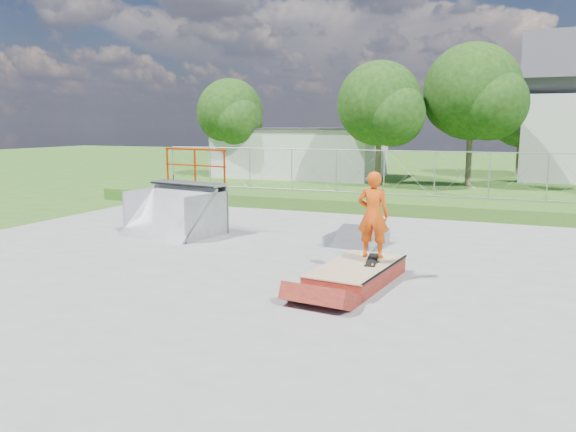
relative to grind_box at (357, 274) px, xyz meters
name	(u,v)px	position (x,y,z in m)	size (l,w,h in m)	color
ground	(283,267)	(-1.97, 0.72, -0.20)	(120.00, 120.00, 0.00)	#2A5C1A
concrete_pad	(283,266)	(-1.97, 0.72, -0.18)	(20.00, 16.00, 0.04)	gray
grass_berm	(377,204)	(-1.97, 10.22, 0.05)	(24.00, 3.00, 0.50)	#2A5C1A
grind_box	(357,274)	(0.00, 0.00, 0.00)	(1.60, 2.81, 0.40)	maroon
quarter_pipe	(172,193)	(-6.50, 2.93, 1.08)	(2.57, 2.17, 2.57)	gray
flat_bank_ramp	(356,238)	(-0.98, 3.57, 0.02)	(1.41, 1.50, 0.43)	gray
skateboard	(372,261)	(0.24, 0.34, 0.24)	(0.22, 0.80, 0.02)	black
skater	(373,218)	(0.24, 0.34, 1.16)	(0.67, 0.44, 1.84)	#D7460C
concrete_stairs	(180,193)	(-10.47, 9.42, 0.20)	(1.50, 1.60, 0.80)	gray
chain_link_fence	(384,173)	(-1.97, 11.22, 1.20)	(20.00, 0.06, 1.80)	#96999D
utility_building_flat	(301,153)	(-9.97, 22.72, 1.30)	(10.00, 6.00, 3.00)	silver
tree_left_near	(383,107)	(-3.72, 18.56, 4.04)	(4.76, 4.48, 6.65)	brown
tree_center	(477,95)	(0.81, 20.53, 4.65)	(5.44, 5.12, 7.60)	brown
tree_left_far	(232,114)	(-13.74, 20.57, 3.74)	(4.42, 4.16, 6.18)	brown
tree_back_mid	(525,120)	(3.24, 28.58, 3.43)	(4.08, 3.84, 5.70)	brown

